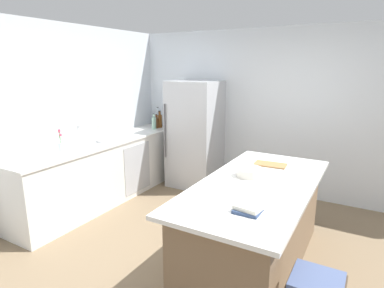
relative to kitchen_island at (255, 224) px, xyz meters
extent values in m
plane|color=#7A664C|center=(-0.44, -0.13, -0.46)|extent=(7.20, 7.20, 0.00)
cube|color=silver|center=(-0.44, 2.12, 0.84)|extent=(6.00, 0.10, 2.60)
cube|color=silver|center=(-2.89, -0.13, 0.84)|extent=(0.10, 6.00, 2.60)
cube|color=silver|center=(-2.53, 0.47, 0.00)|extent=(0.61, 3.00, 0.91)
cube|color=white|center=(-2.53, 0.47, 0.46)|extent=(0.64, 3.03, 0.03)
cube|color=#B2B5BA|center=(-2.22, 0.85, 0.00)|extent=(0.01, 0.60, 0.76)
cube|color=#7A6047|center=(0.00, 0.00, -0.03)|extent=(0.87, 2.03, 0.86)
cube|color=white|center=(0.00, 0.00, 0.43)|extent=(1.03, 2.23, 0.04)
cube|color=#B7BABF|center=(-1.68, 1.73, 0.44)|extent=(0.80, 0.70, 1.79)
cylinder|color=#4C4C51|center=(-2.04, 1.36, 0.53)|extent=(0.02, 0.02, 0.89)
cube|color=#473828|center=(0.72, -0.83, 0.12)|extent=(0.36, 0.36, 0.04)
cube|color=#47567F|center=(0.72, -0.83, 0.15)|extent=(0.34, 0.34, 0.03)
cylinder|color=silver|center=(-2.59, 0.07, 0.49)|extent=(0.05, 0.05, 0.02)
cylinder|color=silver|center=(-2.59, 0.07, 0.64)|extent=(0.02, 0.02, 0.28)
cylinder|color=silver|center=(-2.53, 0.07, 0.76)|extent=(0.14, 0.02, 0.02)
cylinder|color=silver|center=(-2.54, -0.27, 0.54)|extent=(0.08, 0.08, 0.12)
cylinder|color=#4C7F3D|center=(-2.55, -0.27, 0.64)|extent=(0.01, 0.03, 0.22)
sphere|color=#DB4C66|center=(-2.55, -0.27, 0.75)|extent=(0.04, 0.04, 0.04)
cylinder|color=#4C7F3D|center=(-2.53, -0.28, 0.65)|extent=(0.01, 0.02, 0.24)
sphere|color=#DB4C66|center=(-2.53, -0.28, 0.77)|extent=(0.04, 0.04, 0.04)
cylinder|color=#4C7F3D|center=(-2.52, -0.27, 0.62)|extent=(0.01, 0.04, 0.18)
sphere|color=#DB4C66|center=(-2.52, -0.27, 0.71)|extent=(0.04, 0.04, 0.04)
cylinder|color=gray|center=(-2.53, 0.41, 0.48)|extent=(0.14, 0.14, 0.01)
cylinder|color=white|center=(-2.53, 0.41, 0.62)|extent=(0.11, 0.11, 0.26)
cylinder|color=gray|center=(-2.53, 0.41, 0.77)|extent=(0.02, 0.02, 0.04)
cylinder|color=silver|center=(-2.56, 1.88, 0.60)|extent=(0.08, 0.08, 0.25)
cylinder|color=silver|center=(-2.56, 1.88, 0.77)|extent=(0.03, 0.03, 0.09)
cylinder|color=black|center=(-2.56, 1.88, 0.82)|extent=(0.03, 0.03, 0.01)
cylinder|color=brown|center=(-2.43, 1.78, 0.59)|extent=(0.08, 0.08, 0.23)
cylinder|color=brown|center=(-2.43, 1.78, 0.74)|extent=(0.04, 0.04, 0.07)
cylinder|color=black|center=(-2.43, 1.78, 0.78)|extent=(0.04, 0.04, 0.01)
cylinder|color=#5B3319|center=(-2.45, 1.69, 0.57)|extent=(0.07, 0.07, 0.18)
cylinder|color=#5B3319|center=(-2.45, 1.69, 0.69)|extent=(0.03, 0.03, 0.07)
cylinder|color=black|center=(-2.45, 1.69, 0.73)|extent=(0.03, 0.03, 0.01)
cylinder|color=#8CB79E|center=(-2.43, 1.60, 0.58)|extent=(0.08, 0.08, 0.21)
cylinder|color=#8CB79E|center=(-2.43, 1.60, 0.71)|extent=(0.03, 0.03, 0.06)
cylinder|color=black|center=(-2.43, 1.60, 0.75)|extent=(0.03, 0.03, 0.01)
cube|color=#334770|center=(0.14, -0.66, 0.46)|extent=(0.20, 0.18, 0.03)
cube|color=silver|center=(0.14, -0.66, 0.49)|extent=(0.22, 0.18, 0.03)
cylinder|color=silver|center=(-0.14, 0.15, 0.49)|extent=(0.27, 0.27, 0.09)
cube|color=#9E7042|center=(-0.06, 0.63, 0.46)|extent=(0.37, 0.23, 0.02)
camera|label=1|loc=(0.92, -2.90, 1.57)|focal=29.93mm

